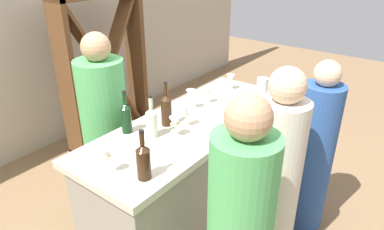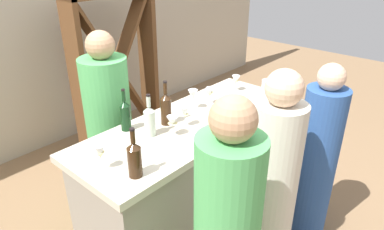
{
  "view_description": "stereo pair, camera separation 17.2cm",
  "coord_description": "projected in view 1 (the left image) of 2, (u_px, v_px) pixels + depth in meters",
  "views": [
    {
      "loc": [
        -1.81,
        -1.39,
        2.15
      ],
      "look_at": [
        0.0,
        0.0,
        1.04
      ],
      "focal_mm": 32.85,
      "sensor_mm": 36.0,
      "label": 1
    },
    {
      "loc": [
        -1.7,
        -1.52,
        2.15
      ],
      "look_at": [
        0.0,
        0.0,
        1.04
      ],
      "focal_mm": 32.85,
      "sensor_mm": 36.0,
      "label": 2
    }
  ],
  "objects": [
    {
      "name": "wine_glass_far_left",
      "position": [
        207.0,
        92.0,
        2.81
      ],
      "size": [
        0.06,
        0.06,
        0.14
      ],
      "color": "white",
      "rests_on": "bar_counter"
    },
    {
      "name": "wine_rack",
      "position": [
        105.0,
        72.0,
        3.91
      ],
      "size": [
        1.03,
        0.28,
        1.73
      ],
      "color": "brown",
      "rests_on": "ground"
    },
    {
      "name": "bar_counter",
      "position": [
        192.0,
        176.0,
        2.78
      ],
      "size": [
        1.85,
        0.69,
        0.99
      ],
      "color": "gray",
      "rests_on": "ground"
    },
    {
      "name": "back_wall",
      "position": [
        21.0,
        26.0,
        3.58
      ],
      "size": [
        8.0,
        0.1,
        2.8
      ],
      "primitive_type": "cube",
      "color": "#B2A893",
      "rests_on": "ground"
    },
    {
      "name": "wine_glass_far_center",
      "position": [
        230.0,
        79.0,
        3.08
      ],
      "size": [
        0.07,
        0.07,
        0.14
      ],
      "color": "white",
      "rests_on": "bar_counter"
    },
    {
      "name": "wine_bottle_second_left_dark_green",
      "position": [
        126.0,
        117.0,
        2.37
      ],
      "size": [
        0.07,
        0.07,
        0.3
      ],
      "color": "black",
      "rests_on": "bar_counter"
    },
    {
      "name": "wine_bottle_leftmost_amber_brown",
      "position": [
        143.0,
        161.0,
        1.89
      ],
      "size": [
        0.08,
        0.08,
        0.3
      ],
      "color": "#331E0F",
      "rests_on": "bar_counter"
    },
    {
      "name": "person_right_guest",
      "position": [
        313.0,
        155.0,
        2.75
      ],
      "size": [
        0.37,
        0.37,
        1.43
      ],
      "rotation": [
        0.0,
        0.0,
        1.84
      ],
      "color": "#284C8C",
      "rests_on": "ground"
    },
    {
      "name": "wine_glass_near_left",
      "position": [
        175.0,
        123.0,
        2.32
      ],
      "size": [
        0.08,
        0.08,
        0.14
      ],
      "color": "white",
      "rests_on": "bar_counter"
    },
    {
      "name": "person_left_guest",
      "position": [
        275.0,
        182.0,
        2.36
      ],
      "size": [
        0.4,
        0.4,
        1.52
      ],
      "rotation": [
        0.0,
        0.0,
        1.32
      ],
      "color": "beige",
      "rests_on": "ground"
    },
    {
      "name": "wine_glass_near_center",
      "position": [
        107.0,
        157.0,
        1.93
      ],
      "size": [
        0.06,
        0.06,
        0.16
      ],
      "color": "white",
      "rests_on": "bar_counter"
    },
    {
      "name": "ground_plane",
      "position": [
        192.0,
        224.0,
        2.99
      ],
      "size": [
        12.0,
        12.0,
        0.0
      ],
      "primitive_type": "plane",
      "color": "#846647"
    },
    {
      "name": "person_server_behind",
      "position": [
        107.0,
        137.0,
        2.88
      ],
      "size": [
        0.44,
        0.44,
        1.59
      ],
      "rotation": [
        0.0,
        0.0,
        -1.37
      ],
      "color": "#4CA559",
      "rests_on": "ground"
    },
    {
      "name": "wine_bottle_second_right_amber_brown",
      "position": [
        166.0,
        109.0,
        2.46
      ],
      "size": [
        0.08,
        0.08,
        0.33
      ],
      "color": "#331E0F",
      "rests_on": "bar_counter"
    },
    {
      "name": "wine_glass_far_right",
      "position": [
        191.0,
        95.0,
        2.7
      ],
      "size": [
        0.07,
        0.07,
        0.16
      ],
      "color": "white",
      "rests_on": "bar_counter"
    },
    {
      "name": "wine_glass_near_right",
      "position": [
        186.0,
        113.0,
        2.44
      ],
      "size": [
        0.07,
        0.07,
        0.15
      ],
      "color": "white",
      "rests_on": "bar_counter"
    },
    {
      "name": "water_pitcher",
      "position": [
        262.0,
        88.0,
        2.91
      ],
      "size": [
        0.09,
        0.09,
        0.18
      ],
      "color": "silver",
      "rests_on": "bar_counter"
    },
    {
      "name": "wine_bottle_center_clear_pale",
      "position": [
        152.0,
        122.0,
        2.31
      ],
      "size": [
        0.08,
        0.08,
        0.3
      ],
      "color": "#B7C6B2",
      "rests_on": "bar_counter"
    }
  ]
}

